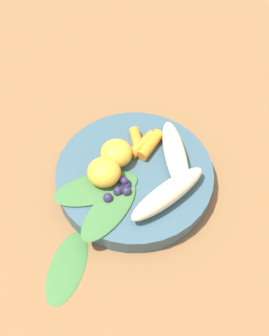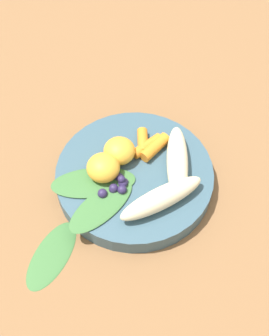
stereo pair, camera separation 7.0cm
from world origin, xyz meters
name	(u,v)px [view 1 (the left image)]	position (x,y,z in m)	size (l,w,h in m)	color
ground_plane	(134,182)	(0.00, 0.00, 0.00)	(2.40, 2.40, 0.00)	brown
bowl	(134,177)	(0.00, 0.00, 0.02)	(0.25, 0.25, 0.03)	#385666
banana_peeled_left	(175,156)	(-0.07, 0.01, 0.05)	(0.14, 0.03, 0.03)	beige
banana_peeled_right	(168,194)	(-0.02, 0.07, 0.05)	(0.14, 0.03, 0.03)	beige
orange_segment_near	(104,172)	(0.05, -0.01, 0.05)	(0.05, 0.05, 0.04)	#F4A833
orange_segment_far	(117,153)	(0.01, -0.03, 0.05)	(0.05, 0.05, 0.04)	#F4A833
carrot_front	(150,145)	(-0.04, -0.03, 0.04)	(0.02, 0.02, 0.06)	orange
carrot_mid_left	(142,145)	(-0.03, -0.04, 0.04)	(0.02, 0.02, 0.06)	orange
carrot_mid_right	(137,140)	(-0.03, -0.05, 0.04)	(0.02, 0.02, 0.05)	orange
blueberry_pile	(121,188)	(0.04, 0.02, 0.04)	(0.05, 0.04, 0.02)	#2D234C
kale_leaf_left	(95,187)	(0.07, 0.00, 0.03)	(0.13, 0.06, 0.01)	#3D7038
kale_leaf_right	(109,210)	(0.07, 0.04, 0.03)	(0.12, 0.05, 0.01)	#3D7038
kale_leaf_stray	(67,267)	(0.16, 0.08, 0.00)	(0.12, 0.05, 0.01)	#3D7038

